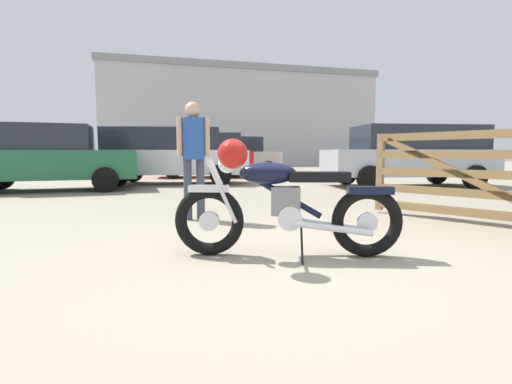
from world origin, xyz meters
TOP-DOWN VIEW (x-y plane):
  - ground_plane at (0.00, 0.00)m, footprint 80.00×80.00m
  - vintage_motorcycle at (-0.22, 0.34)m, footprint 2.05×0.72m
  - timber_gate at (2.77, 1.33)m, footprint 1.50×2.20m
  - bystander at (-0.96, 2.45)m, footprint 0.46×0.30m
  - white_estate_far at (-0.32, 12.55)m, footprint 3.90×1.83m
  - pale_sedan_back at (-4.50, 7.44)m, footprint 4.40×2.36m
  - blue_hatchback_right at (5.32, 6.97)m, footprint 4.81×2.22m
  - red_hatchback_near at (-1.58, 9.24)m, footprint 4.87×2.36m
  - silver_sedan_mid at (1.48, 15.61)m, footprint 4.07×2.18m
  - dark_sedan_left at (-7.22, 13.92)m, footprint 4.43×2.47m
  - industrial_building at (3.55, 32.91)m, footprint 24.20×12.75m

SIDE VIEW (x-z plane):
  - ground_plane at x=0.00m, z-range 0.00..0.00m
  - vintage_motorcycle at x=-0.22m, z-range -0.04..1.03m
  - timber_gate at x=2.77m, z-range -0.10..1.50m
  - pale_sedan_back at x=-4.50m, z-range 0.00..1.67m
  - dark_sedan_left at x=-7.22m, z-range 0.00..1.67m
  - white_estate_far at x=-0.32m, z-range 0.03..1.81m
  - silver_sedan_mid at x=1.48m, z-range 0.03..1.81m
  - blue_hatchback_right at x=5.32m, z-range 0.07..1.81m
  - red_hatchback_near at x=-1.58m, z-range 0.07..1.81m
  - bystander at x=-0.96m, z-range 0.19..1.85m
  - industrial_building at x=3.55m, z-range 0.01..8.28m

